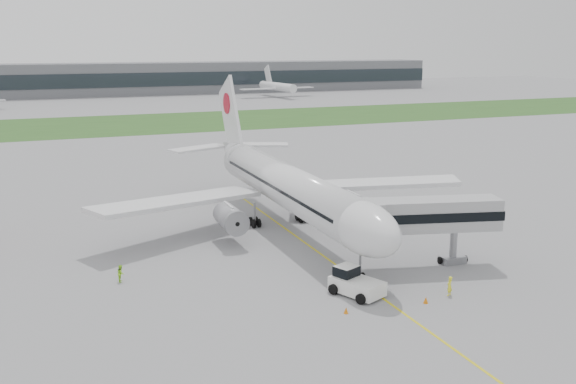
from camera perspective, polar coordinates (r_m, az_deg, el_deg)
name	(u,v)px	position (r m, az deg, el deg)	size (l,w,h in m)	color
ground	(300,239)	(75.68, 1.05, -4.20)	(600.00, 600.00, 0.00)	gray
apron_markings	(317,251)	(71.32, 2.61, -5.30)	(70.00, 70.00, 0.04)	gold
grass_strip	(139,124)	(190.05, -13.14, 5.95)	(600.00, 50.00, 0.02)	#29521F
terminal_building	(98,79)	(298.22, -16.51, 9.57)	(320.00, 22.30, 14.00)	slate
airliner	(285,184)	(78.60, -0.31, 0.73)	(48.13, 53.95, 17.88)	silver
pushback_tug	(354,282)	(59.59, 5.90, -7.97)	(4.66, 5.49, 2.47)	white
jet_bridge	(419,216)	(66.17, 11.55, -2.12)	(16.04, 6.84, 7.33)	#9E9EA0
safety_cone_left	(346,310)	(55.73, 5.18, -10.44)	(0.40, 0.40, 0.56)	orange
safety_cone_right	(426,300)	(58.81, 12.15, -9.37)	(0.44, 0.44, 0.61)	orange
ground_crew_near	(449,286)	(60.82, 14.16, -8.09)	(0.67, 0.44, 1.83)	#FBFA29
ground_crew_far	(121,273)	(64.35, -14.64, -7.00)	(0.82, 0.64, 1.68)	#99E626
distant_aircraft_right	(277,97)	(278.25, -0.95, 8.44)	(33.44, 29.50, 12.78)	silver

